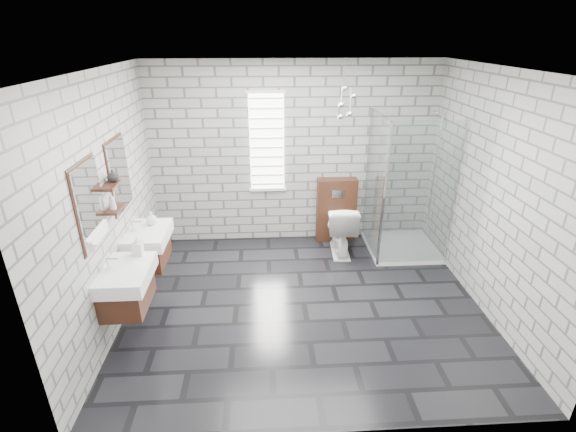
{
  "coord_description": "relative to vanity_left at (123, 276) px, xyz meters",
  "views": [
    {
      "loc": [
        -0.44,
        -4.19,
        3.03
      ],
      "look_at": [
        -0.18,
        0.35,
        1.01
      ],
      "focal_mm": 26.0,
      "sensor_mm": 36.0,
      "label": 1
    }
  ],
  "objects": [
    {
      "name": "floor",
      "position": [
        1.91,
        0.49,
        -0.77
      ],
      "size": [
        4.2,
        3.6,
        0.02
      ],
      "primitive_type": "cube",
      "color": "black",
      "rests_on": "ground"
    },
    {
      "name": "ceiling",
      "position": [
        1.91,
        0.49,
        1.95
      ],
      "size": [
        4.2,
        3.6,
        0.02
      ],
      "primitive_type": "cube",
      "color": "white",
      "rests_on": "wall_back"
    },
    {
      "name": "wall_back",
      "position": [
        1.91,
        2.3,
        0.59
      ],
      "size": [
        4.2,
        0.02,
        2.7
      ],
      "primitive_type": "cube",
      "color": "#A1A29C",
      "rests_on": "floor"
    },
    {
      "name": "wall_front",
      "position": [
        1.91,
        -1.32,
        0.59
      ],
      "size": [
        4.2,
        0.02,
        2.7
      ],
      "primitive_type": "cube",
      "color": "#A1A29C",
      "rests_on": "floor"
    },
    {
      "name": "wall_left",
      "position": [
        -0.2,
        0.49,
        0.59
      ],
      "size": [
        0.02,
        3.6,
        2.7
      ],
      "primitive_type": "cube",
      "color": "#A1A29C",
      "rests_on": "floor"
    },
    {
      "name": "wall_right",
      "position": [
        4.02,
        0.49,
        0.59
      ],
      "size": [
        0.02,
        3.6,
        2.7
      ],
      "primitive_type": "cube",
      "color": "#A1A29C",
      "rests_on": "floor"
    },
    {
      "name": "vanity_left",
      "position": [
        0.0,
        0.0,
        0.0
      ],
      "size": [
        0.47,
        0.7,
        1.57
      ],
      "color": "#442214",
      "rests_on": "wall_left"
    },
    {
      "name": "vanity_right",
      "position": [
        0.0,
        0.89,
        0.0
      ],
      "size": [
        0.47,
        0.7,
        1.57
      ],
      "color": "#442214",
      "rests_on": "wall_left"
    },
    {
      "name": "shelf_lower",
      "position": [
        -0.12,
        0.44,
        0.56
      ],
      "size": [
        0.14,
        0.3,
        0.03
      ],
      "primitive_type": "cube",
      "color": "#442214",
      "rests_on": "wall_left"
    },
    {
      "name": "shelf_upper",
      "position": [
        -0.12,
        0.44,
        0.82
      ],
      "size": [
        0.14,
        0.3,
        0.03
      ],
      "primitive_type": "cube",
      "color": "#442214",
      "rests_on": "wall_left"
    },
    {
      "name": "window",
      "position": [
        1.51,
        2.27,
        0.79
      ],
      "size": [
        0.56,
        0.05,
        1.48
      ],
      "color": "white",
      "rests_on": "wall_back"
    },
    {
      "name": "cistern_panel",
      "position": [
        2.56,
        2.19,
        -0.26
      ],
      "size": [
        0.6,
        0.2,
        1.0
      ],
      "primitive_type": "cube",
      "color": "#442214",
      "rests_on": "floor"
    },
    {
      "name": "flush_plate",
      "position": [
        2.56,
        2.08,
        0.04
      ],
      "size": [
        0.18,
        0.01,
        0.12
      ],
      "primitive_type": "cube",
      "color": "silver",
      "rests_on": "cistern_panel"
    },
    {
      "name": "shower_enclosure",
      "position": [
        3.41,
        1.67,
        -0.25
      ],
      "size": [
        1.0,
        1.0,
        2.03
      ],
      "color": "white",
      "rests_on": "floor"
    },
    {
      "name": "pendant_cluster",
      "position": [
        2.56,
        1.88,
        1.4
      ],
      "size": [
        0.28,
        0.25,
        0.76
      ],
      "color": "silver",
      "rests_on": "ceiling"
    },
    {
      "name": "toilet",
      "position": [
        2.56,
        1.76,
        -0.37
      ],
      "size": [
        0.47,
        0.78,
        0.77
      ],
      "primitive_type": "imported",
      "rotation": [
        0.0,
        0.0,
        3.09
      ],
      "color": "white",
      "rests_on": "floor"
    },
    {
      "name": "soap_bottle_a",
      "position": [
        0.1,
        0.27,
        0.2
      ],
      "size": [
        0.1,
        0.1,
        0.22
      ],
      "primitive_type": "imported",
      "rotation": [
        0.0,
        0.0,
        0.01
      ],
      "color": "#B2B2B2",
      "rests_on": "vanity_left"
    },
    {
      "name": "soap_bottle_b",
      "position": [
        0.06,
        1.05,
        0.18
      ],
      "size": [
        0.17,
        0.17,
        0.17
      ],
      "primitive_type": "imported",
      "rotation": [
        0.0,
        0.0,
        0.35
      ],
      "color": "#B2B2B2",
      "rests_on": "vanity_right"
    },
    {
      "name": "soap_bottle_c",
      "position": [
        -0.11,
        0.38,
        0.67
      ],
      "size": [
        0.08,
        0.09,
        0.18
      ],
      "primitive_type": "imported",
      "rotation": [
        0.0,
        0.0,
        -0.24
      ],
      "color": "#B2B2B2",
      "rests_on": "shelf_lower"
    },
    {
      "name": "vase",
      "position": [
        -0.11,
        0.52,
        0.9
      ],
      "size": [
        0.15,
        0.15,
        0.12
      ],
      "primitive_type": "imported",
      "rotation": [
        0.0,
        0.0,
        0.33
      ],
      "color": "#B2B2B2",
      "rests_on": "shelf_upper"
    }
  ]
}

